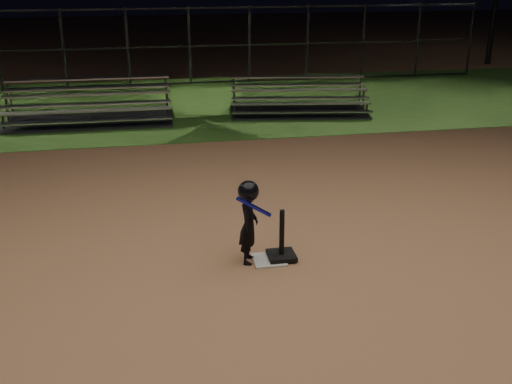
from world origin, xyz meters
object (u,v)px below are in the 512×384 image
at_px(bleacher_left, 89,114).
at_px(bleacher_right, 299,106).
at_px(child_batter, 249,220).
at_px(home_plate, 269,260).
at_px(batting_tee, 282,249).

height_order(bleacher_left, bleacher_right, bleacher_left).
bearing_deg(child_batter, bleacher_right, -0.64).
bearing_deg(home_plate, bleacher_right, 73.02).
bearing_deg(bleacher_left, child_batter, -71.52).
bearing_deg(bleacher_right, home_plate, -98.69).
xyz_separation_m(bleacher_left, bleacher_right, (5.55, -0.03, -0.03)).
bearing_deg(bleacher_right, bleacher_left, -172.05).
bearing_deg(batting_tee, home_plate, -174.65).
height_order(child_batter, bleacher_left, child_batter).
xyz_separation_m(home_plate, child_batter, (-0.28, 0.03, 0.62)).
height_order(batting_tee, child_batter, child_batter).
height_order(home_plate, child_batter, child_batter).
xyz_separation_m(batting_tee, child_batter, (-0.46, 0.01, 0.48)).
relative_size(batting_tee, child_batter, 0.60).
height_order(child_batter, bleacher_right, child_batter).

